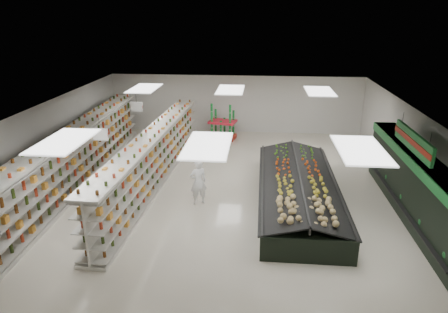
# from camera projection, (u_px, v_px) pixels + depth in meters

# --- Properties ---
(floor) EXTENTS (16.00, 16.00, 0.00)m
(floor) POSITION_uv_depth(u_px,v_px,m) (222.00, 190.00, 15.50)
(floor) COLOR beige
(floor) RESTS_ON ground
(ceiling) EXTENTS (14.00, 16.00, 0.02)m
(ceiling) POSITION_uv_depth(u_px,v_px,m) (222.00, 109.00, 14.40)
(ceiling) COLOR white
(ceiling) RESTS_ON wall_back
(wall_back) EXTENTS (14.00, 0.02, 3.20)m
(wall_back) POSITION_uv_depth(u_px,v_px,m) (236.00, 104.00, 22.43)
(wall_back) COLOR silver
(wall_back) RESTS_ON floor
(wall_front) EXTENTS (14.00, 0.02, 3.20)m
(wall_front) POSITION_uv_depth(u_px,v_px,m) (181.00, 292.00, 7.47)
(wall_front) COLOR silver
(wall_front) RESTS_ON floor
(wall_left) EXTENTS (0.02, 16.00, 3.20)m
(wall_left) POSITION_uv_depth(u_px,v_px,m) (44.00, 146.00, 15.55)
(wall_left) COLOR silver
(wall_left) RESTS_ON floor
(wall_right) EXTENTS (0.02, 16.00, 3.20)m
(wall_right) POSITION_uv_depth(u_px,v_px,m) (415.00, 157.00, 14.35)
(wall_right) COLOR silver
(wall_right) RESTS_ON floor
(produce_wall_case) EXTENTS (0.93, 8.00, 2.20)m
(produce_wall_case) POSITION_uv_depth(u_px,v_px,m) (415.00, 182.00, 13.11)
(produce_wall_case) COLOR black
(produce_wall_case) RESTS_ON floor
(aisle_sign_near) EXTENTS (0.52, 0.06, 0.75)m
(aisle_sign_near) POSITION_uv_depth(u_px,v_px,m) (100.00, 134.00, 13.01)
(aisle_sign_near) COLOR white
(aisle_sign_near) RESTS_ON ceiling
(aisle_sign_far) EXTENTS (0.52, 0.06, 0.75)m
(aisle_sign_far) POSITION_uv_depth(u_px,v_px,m) (137.00, 107.00, 16.75)
(aisle_sign_far) COLOR white
(aisle_sign_far) RESTS_ON ceiling
(hortifruti_banner) EXTENTS (0.12, 3.20, 0.95)m
(hortifruti_banner) POSITION_uv_depth(u_px,v_px,m) (413.00, 141.00, 12.65)
(hortifruti_banner) COLOR #207A34
(hortifruti_banner) RESTS_ON ceiling
(gondola_left) EXTENTS (1.28, 12.95, 2.24)m
(gondola_left) POSITION_uv_depth(u_px,v_px,m) (79.00, 157.00, 15.99)
(gondola_left) COLOR silver
(gondola_left) RESTS_ON floor
(gondola_center) EXTENTS (1.40, 12.02, 2.08)m
(gondola_center) POSITION_uv_depth(u_px,v_px,m) (154.00, 160.00, 15.92)
(gondola_center) COLOR silver
(gondola_center) RESTS_ON floor
(produce_island) EXTENTS (2.83, 7.72, 1.15)m
(produce_island) POSITION_uv_depth(u_px,v_px,m) (298.00, 188.00, 14.38)
(produce_island) COLOR black
(produce_island) RESTS_ON floor
(soda_endcap) EXTENTS (1.56, 1.21, 1.79)m
(soda_endcap) POSITION_uv_depth(u_px,v_px,m) (223.00, 123.00, 21.40)
(soda_endcap) COLOR #B12214
(soda_endcap) RESTS_ON floor
(shopper_main) EXTENTS (0.73, 0.64, 1.68)m
(shopper_main) POSITION_uv_depth(u_px,v_px,m) (198.00, 182.00, 14.13)
(shopper_main) COLOR silver
(shopper_main) RESTS_ON floor
(shopper_background) EXTENTS (0.67, 0.90, 1.66)m
(shopper_background) POSITION_uv_depth(u_px,v_px,m) (172.00, 137.00, 19.16)
(shopper_background) COLOR tan
(shopper_background) RESTS_ON floor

